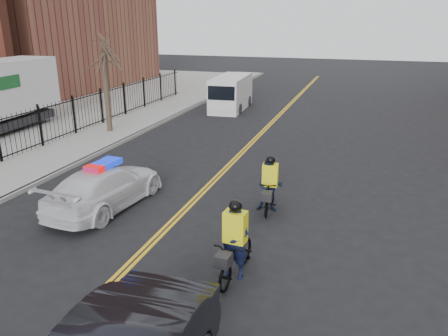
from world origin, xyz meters
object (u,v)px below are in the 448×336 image
Objects in this scene: police_cruiser at (106,187)px; cargo_van at (231,93)px; cyclist_near at (235,251)px; cyclist_far at (270,190)px.

cargo_van is (-0.99, 16.53, 0.38)m from police_cruiser.
cyclist_near is at bearing 157.77° from police_cruiser.
cyclist_near is at bearing -76.00° from cargo_van.
cyclist_far is at bearing 95.09° from cyclist_near.
cargo_van reaches higher than cyclist_near.
cyclist_far is (6.05, -15.23, -0.34)m from cargo_van.
cyclist_far is (5.06, 1.30, 0.04)m from police_cruiser.
police_cruiser is 16.56m from cargo_van.
cyclist_far is (-0.05, 3.88, 0.04)m from cyclist_near.
police_cruiser is at bearing -90.25° from cargo_van.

